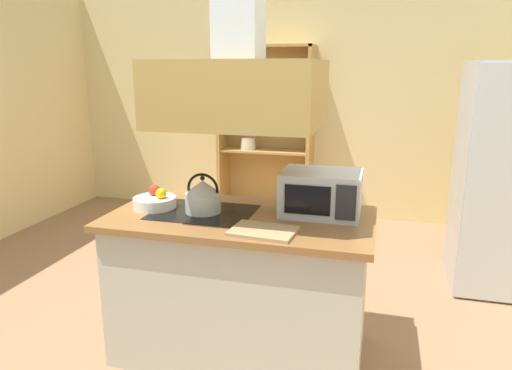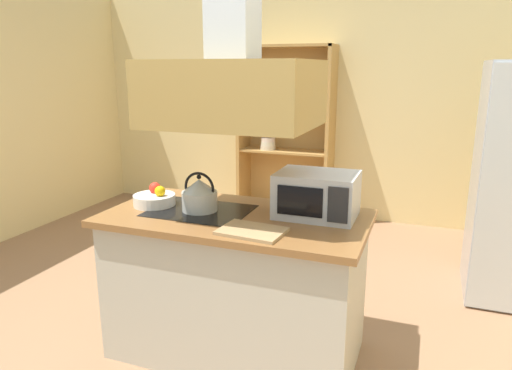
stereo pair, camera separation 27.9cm
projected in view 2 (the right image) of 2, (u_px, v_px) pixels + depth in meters
ground_plane at (229, 345)px, 3.03m from camera, size 7.80×7.80×0.00m
wall_back at (332, 102)px, 5.42m from camera, size 6.00×0.12×2.70m
kitchen_island at (236, 284)px, 2.88m from camera, size 1.56×0.82×0.90m
range_hood at (234, 71)px, 2.57m from camera, size 0.90×0.70×1.27m
dish_cabinet at (286, 143)px, 5.50m from camera, size 1.09×0.40×1.99m
kettle at (199, 195)px, 2.82m from camera, size 0.21×0.21×0.24m
cutting_board at (252, 231)px, 2.47m from camera, size 0.36×0.27×0.02m
microwave at (317, 195)px, 2.72m from camera, size 0.46×0.35×0.26m
fruit_bowl at (155, 199)px, 2.95m from camera, size 0.26×0.26×0.14m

